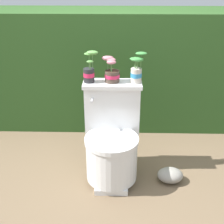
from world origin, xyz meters
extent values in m
plane|color=brown|center=(0.00, 0.00, 0.00)|extent=(12.00, 12.00, 0.00)
cube|color=#284C1E|center=(0.00, 1.16, 0.61)|extent=(3.90, 0.62, 1.21)
cube|color=silver|center=(0.08, 0.04, 0.02)|extent=(0.26, 0.37, 0.05)
cylinder|color=silver|center=(0.08, 0.04, 0.21)|extent=(0.41, 0.41, 0.32)
cylinder|color=silver|center=(0.08, 0.04, 0.39)|extent=(0.42, 0.42, 0.04)
cube|color=silver|center=(0.08, 0.27, 0.55)|extent=(0.44, 0.18, 0.40)
cube|color=silver|center=(0.08, 0.27, 0.76)|extent=(0.46, 0.20, 0.03)
cylinder|color=silver|center=(-0.07, 0.15, 0.67)|extent=(0.02, 0.05, 0.02)
cylinder|color=#262628|center=(-0.10, 0.28, 0.83)|extent=(0.08, 0.08, 0.11)
cylinder|color=#D1234C|center=(-0.10, 0.28, 0.84)|extent=(0.09, 0.09, 0.03)
cylinder|color=#332319|center=(-0.10, 0.28, 0.88)|extent=(0.08, 0.08, 0.01)
cylinder|color=#4C753D|center=(-0.09, 0.26, 0.91)|extent=(0.01, 0.01, 0.05)
ellipsoid|color=#569342|center=(-0.09, 0.26, 0.95)|extent=(0.05, 0.04, 0.02)
cylinder|color=#4C753D|center=(-0.10, 0.28, 0.94)|extent=(0.01, 0.01, 0.11)
ellipsoid|color=#569342|center=(-0.10, 0.28, 1.00)|extent=(0.08, 0.05, 0.02)
cylinder|color=#4C753D|center=(-0.07, 0.29, 0.94)|extent=(0.01, 0.01, 0.11)
ellipsoid|color=#569342|center=(-0.07, 0.29, 1.01)|extent=(0.09, 0.06, 0.03)
cylinder|color=#47382D|center=(0.08, 0.28, 0.82)|extent=(0.11, 0.11, 0.09)
cylinder|color=#D1234C|center=(0.08, 0.28, 0.83)|extent=(0.12, 0.12, 0.03)
cylinder|color=#332319|center=(0.08, 0.28, 0.86)|extent=(0.11, 0.11, 0.01)
cylinder|color=#4C753D|center=(0.07, 0.27, 0.90)|extent=(0.01, 0.01, 0.06)
ellipsoid|color=#B26B75|center=(0.07, 0.27, 0.94)|extent=(0.07, 0.05, 0.03)
cylinder|color=#4C753D|center=(0.07, 0.29, 0.91)|extent=(0.01, 0.01, 0.08)
ellipsoid|color=#B26B75|center=(0.07, 0.29, 0.95)|extent=(0.08, 0.05, 0.03)
cylinder|color=#4C753D|center=(0.04, 0.31, 0.91)|extent=(0.01, 0.01, 0.08)
ellipsoid|color=#B26B75|center=(0.04, 0.31, 0.96)|extent=(0.09, 0.07, 0.03)
cylinder|color=beige|center=(0.26, 0.27, 0.84)|extent=(0.08, 0.08, 0.12)
cylinder|color=#2D84BC|center=(0.26, 0.27, 0.84)|extent=(0.09, 0.09, 0.03)
cylinder|color=#332319|center=(0.26, 0.27, 0.89)|extent=(0.08, 0.08, 0.01)
cylinder|color=#4C753D|center=(0.30, 0.27, 0.95)|extent=(0.01, 0.01, 0.11)
ellipsoid|color=#387F38|center=(0.30, 0.27, 1.01)|extent=(0.09, 0.06, 0.02)
cylinder|color=#4C753D|center=(0.26, 0.28, 0.92)|extent=(0.01, 0.01, 0.06)
ellipsoid|color=#387F38|center=(0.26, 0.28, 0.97)|extent=(0.07, 0.05, 0.03)
cylinder|color=#4C753D|center=(0.27, 0.25, 0.93)|extent=(0.01, 0.01, 0.06)
ellipsoid|color=#387F38|center=(0.27, 0.25, 0.97)|extent=(0.10, 0.07, 0.04)
cylinder|color=#4C753D|center=(0.25, 0.29, 0.93)|extent=(0.01, 0.01, 0.06)
ellipsoid|color=#387F38|center=(0.25, 0.29, 0.96)|extent=(0.08, 0.06, 0.02)
ellipsoid|color=gray|center=(0.56, 0.05, 0.06)|extent=(0.21, 0.17, 0.12)
camera|label=1|loc=(0.13, -2.04, 1.62)|focal=50.00mm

